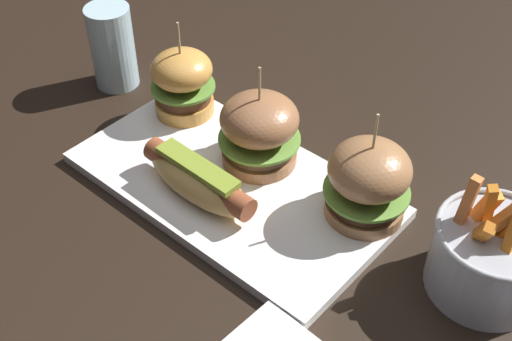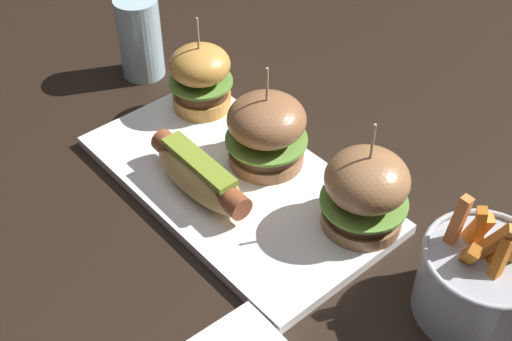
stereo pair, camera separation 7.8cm
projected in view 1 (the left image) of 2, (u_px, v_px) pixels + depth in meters
The scene contains 8 objects.
ground_plane at pixel (232, 189), 0.84m from camera, with size 3.00×3.00×0.00m, color black.
platter_main at pixel (232, 184), 0.84m from camera, with size 0.40×0.21×0.01m, color white.
hot_dog at pixel (198, 180), 0.80m from camera, with size 0.16×0.06×0.05m.
slider_left at pixel (183, 82), 0.91m from camera, with size 0.09×0.09×0.14m.
slider_center at pixel (260, 130), 0.83m from camera, with size 0.10×0.10×0.14m.
slider_right at pixel (368, 181), 0.76m from camera, with size 0.10×0.10×0.14m.
fries_bucket at pixel (491, 256), 0.70m from camera, with size 0.13×0.13×0.14m.
water_glass at pixel (112, 47), 0.97m from camera, with size 0.06×0.06×0.12m, color silver.
Camera 1 is at (0.42, -0.44, 0.58)m, focal length 47.30 mm.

